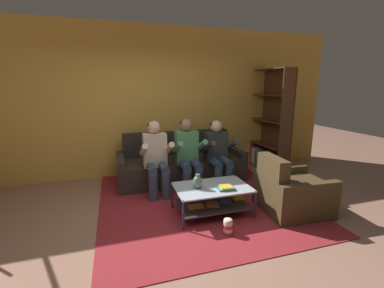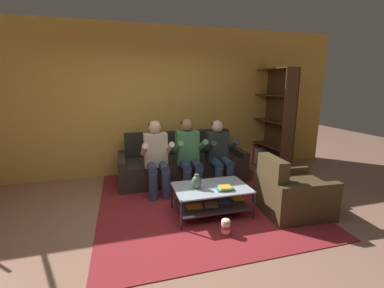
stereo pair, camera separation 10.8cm
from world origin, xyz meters
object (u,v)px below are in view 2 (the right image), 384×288
(person_seated_right, at_px, (219,151))
(armchair, at_px, (291,194))
(couch, at_px, (182,164))
(coffee_table, at_px, (211,196))
(popcorn_tub, at_px, (226,227))
(book_stack, at_px, (225,188))
(bookshelf, at_px, (271,128))
(person_seated_left, at_px, (157,155))
(vase, at_px, (196,182))
(person_seated_middle, at_px, (189,152))

(person_seated_right, relative_size, armchair, 1.28)
(couch, bearing_deg, coffee_table, -86.89)
(coffee_table, bearing_deg, popcorn_tub, -91.36)
(book_stack, bearing_deg, couch, 97.70)
(bookshelf, bearing_deg, popcorn_tub, -131.37)
(person_seated_left, bearing_deg, vase, -66.35)
(couch, relative_size, person_seated_middle, 1.92)
(bookshelf, bearing_deg, person_seated_right, -153.79)
(couch, relative_size, vase, 11.59)
(armchair, bearing_deg, person_seated_right, 118.03)
(person_seated_middle, bearing_deg, couch, 90.00)
(person_seated_left, height_order, coffee_table, person_seated_left)
(vase, xyz_separation_m, bookshelf, (2.15, 1.65, 0.38))
(book_stack, bearing_deg, armchair, -6.53)
(person_seated_middle, distance_m, vase, 0.96)
(vase, bearing_deg, armchair, -11.17)
(person_seated_left, height_order, popcorn_tub, person_seated_left)
(bookshelf, distance_m, armchair, 2.16)
(person_seated_left, distance_m, vase, 1.03)
(vase, bearing_deg, coffee_table, -1.19)
(bookshelf, relative_size, popcorn_tub, 9.94)
(couch, distance_m, person_seated_left, 0.84)
(vase, distance_m, bookshelf, 2.73)
(person_seated_right, bearing_deg, vase, -126.46)
(person_seated_right, relative_size, coffee_table, 1.14)
(coffee_table, xyz_separation_m, book_stack, (0.14, -0.15, 0.16))
(popcorn_tub, bearing_deg, armchair, 14.88)
(person_seated_right, xyz_separation_m, vase, (-0.69, -0.93, -0.15))
(person_seated_right, relative_size, bookshelf, 0.56)
(couch, height_order, bookshelf, bookshelf)
(couch, bearing_deg, armchair, -55.39)
(person_seated_middle, height_order, person_seated_right, person_seated_middle)
(book_stack, xyz_separation_m, armchair, (0.97, -0.11, -0.15))
(coffee_table, bearing_deg, book_stack, -46.71)
(coffee_table, distance_m, book_stack, 0.26)
(couch, height_order, person_seated_middle, person_seated_middle)
(person_seated_middle, bearing_deg, popcorn_tub, -87.46)
(bookshelf, distance_m, popcorn_tub, 3.04)
(couch, distance_m, armchair, 2.08)
(person_seated_right, height_order, book_stack, person_seated_right)
(book_stack, bearing_deg, person_seated_middle, 101.29)
(person_seated_left, relative_size, bookshelf, 0.58)
(armchair, bearing_deg, popcorn_tub, -165.12)
(person_seated_middle, xyz_separation_m, coffee_table, (0.08, -0.94, -0.40))
(couch, distance_m, coffee_table, 1.46)
(couch, xyz_separation_m, book_stack, (0.22, -1.60, 0.13))
(popcorn_tub, bearing_deg, couch, 91.88)
(person_seated_left, relative_size, person_seated_right, 1.03)
(person_seated_left, xyz_separation_m, popcorn_tub, (0.61, -1.49, -0.55))
(couch, relative_size, person_seated_right, 2.00)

